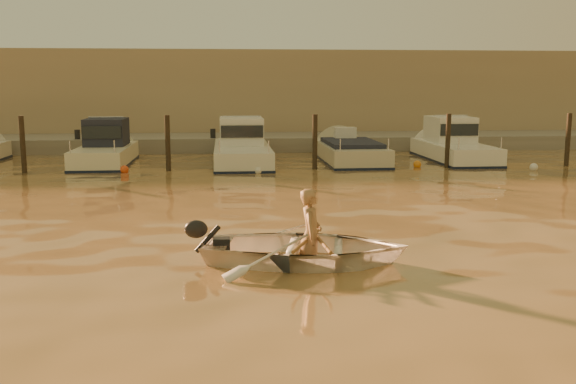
{
  "coord_description": "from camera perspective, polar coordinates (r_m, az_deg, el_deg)",
  "views": [
    {
      "loc": [
        -3.49,
        -9.33,
        3.1
      ],
      "look_at": [
        -2.12,
        4.48,
        0.75
      ],
      "focal_mm": 40.0,
      "sensor_mm": 36.0,
      "label": 1
    }
  ],
  "objects": [
    {
      "name": "moored_boat_3",
      "position": [
        25.98,
        5.52,
        3.22
      ],
      "size": [
        2.21,
        6.33,
        0.95
      ],
      "primitive_type": null,
      "color": "beige",
      "rests_on": "ground_plane"
    },
    {
      "name": "piling_1",
      "position": [
        23.32,
        -10.63,
        4.04
      ],
      "size": [
        0.18,
        0.18,
        2.2
      ],
      "primitive_type": "cylinder",
      "color": "#2D2319",
      "rests_on": "ground_plane"
    },
    {
      "name": "outboard_motor",
      "position": [
        11.44,
        -6.03,
        -4.72
      ],
      "size": [
        0.96,
        0.56,
        0.7
      ],
      "primitive_type": null,
      "rotation": [
        0.0,
        0.0,
        -0.18
      ],
      "color": "black",
      "rests_on": "dinghy"
    },
    {
      "name": "ground_plane",
      "position": [
        10.43,
        14.29,
        -7.99
      ],
      "size": [
        160.0,
        160.0,
        0.0
      ],
      "primitive_type": "plane",
      "color": "brown",
      "rests_on": "ground"
    },
    {
      "name": "piling_4",
      "position": [
        26.62,
        23.61,
        4.08
      ],
      "size": [
        0.18,
        0.18,
        2.2
      ],
      "primitive_type": "cylinder",
      "color": "#2D2319",
      "rests_on": "ground_plane"
    },
    {
      "name": "moored_boat_1",
      "position": [
        25.86,
        -15.96,
        3.76
      ],
      "size": [
        1.9,
        5.78,
        1.75
      ],
      "primitive_type": null,
      "color": "beige",
      "rests_on": "ground_plane"
    },
    {
      "name": "quay",
      "position": [
        31.17,
        0.77,
        4.19
      ],
      "size": [
        52.0,
        4.0,
        1.0
      ],
      "primitive_type": "cube",
      "color": "gray",
      "rests_on": "ground_plane"
    },
    {
      "name": "piling_3",
      "position": [
        24.67,
        14.02,
        4.22
      ],
      "size": [
        0.18,
        0.18,
        2.2
      ],
      "primitive_type": "cylinder",
      "color": "#2D2319",
      "rests_on": "ground_plane"
    },
    {
      "name": "waterfront_building",
      "position": [
        36.5,
        -0.2,
        8.52
      ],
      "size": [
        46.0,
        7.0,
        4.8
      ],
      "primitive_type": "cube",
      "color": "#9E8466",
      "rests_on": "quay"
    },
    {
      "name": "piling_0",
      "position": [
        24.27,
        -22.5,
        3.69
      ],
      "size": [
        0.18,
        0.18,
        2.2
      ],
      "primitive_type": "cylinder",
      "color": "#2D2319",
      "rests_on": "ground_plane"
    },
    {
      "name": "fender_e",
      "position": [
        24.91,
        21.01,
        2.06
      ],
      "size": [
        0.3,
        0.3,
        0.3
      ],
      "primitive_type": "sphere",
      "color": "silver",
      "rests_on": "ground_plane"
    },
    {
      "name": "moored_boat_4",
      "position": [
        27.11,
        14.55,
        4.07
      ],
      "size": [
        2.03,
        6.34,
        1.75
      ],
      "primitive_type": null,
      "color": "white",
      "rests_on": "ground_plane"
    },
    {
      "name": "fender_b",
      "position": [
        23.37,
        -14.34,
        1.94
      ],
      "size": [
        0.3,
        0.3,
        0.3
      ],
      "primitive_type": "sphere",
      "color": "#E84C1B",
      "rests_on": "ground_plane"
    },
    {
      "name": "piling_2",
      "position": [
        23.47,
        2.41,
        4.23
      ],
      "size": [
        0.18,
        0.18,
        2.2
      ],
      "primitive_type": "cylinder",
      "color": "#2D2319",
      "rests_on": "ground_plane"
    },
    {
      "name": "moored_boat_2",
      "position": [
        25.46,
        -4.13,
        4.02
      ],
      "size": [
        2.13,
        7.19,
        1.75
      ],
      "primitive_type": null,
      "color": "silver",
      "rests_on": "ground_plane"
    },
    {
      "name": "fender_c",
      "position": [
        22.44,
        -2.67,
        1.93
      ],
      "size": [
        0.3,
        0.3,
        0.3
      ],
      "primitive_type": "sphere",
      "color": "silver",
      "rests_on": "ground_plane"
    },
    {
      "name": "dinghy",
      "position": [
        11.26,
        1.52,
        -5.05
      ],
      "size": [
        4.0,
        3.18,
        0.74
      ],
      "primitive_type": "imported",
      "rotation": [
        0.0,
        0.0,
        1.39
      ],
      "color": "white",
      "rests_on": "ground_plane"
    },
    {
      "name": "fender_d",
      "position": [
        24.58,
        11.42,
        2.42
      ],
      "size": [
        0.3,
        0.3,
        0.3
      ],
      "primitive_type": "sphere",
      "color": "orange",
      "rests_on": "ground_plane"
    },
    {
      "name": "oar_port",
      "position": [
        11.21,
        2.8,
        -4.24
      ],
      "size": [
        0.11,
        2.1,
        0.13
      ],
      "primitive_type": "cylinder",
      "rotation": [
        1.54,
        0.0,
        0.03
      ],
      "color": "brown",
      "rests_on": "dinghy"
    },
    {
      "name": "oar_starboard",
      "position": [
        11.22,
        1.78,
        -4.22
      ],
      "size": [
        0.79,
        1.99,
        0.13
      ],
      "primitive_type": "cylinder",
      "rotation": [
        1.54,
        0.0,
        -0.36
      ],
      "color": "brown",
      "rests_on": "dinghy"
    },
    {
      "name": "person",
      "position": [
        11.19,
        2.04,
        -3.79
      ],
      "size": [
        0.49,
        0.65,
        1.62
      ],
      "primitive_type": "imported",
      "rotation": [
        0.0,
        0.0,
        1.39
      ],
      "color": "#9A734D",
      "rests_on": "dinghy"
    }
  ]
}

